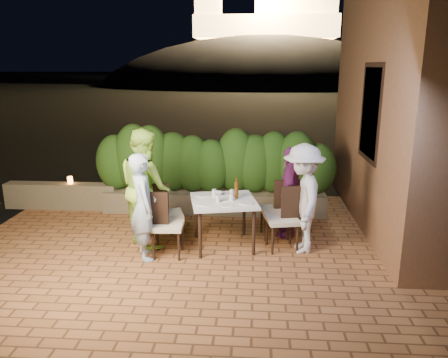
# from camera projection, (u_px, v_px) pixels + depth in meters

# --- Properties ---
(ground) EXTENTS (400.00, 400.00, 0.00)m
(ground) POSITION_uv_depth(u_px,v_px,m) (185.00, 265.00, 6.20)
(ground) COLOR black
(ground) RESTS_ON ground
(terrace_floor) EXTENTS (7.00, 6.00, 0.15)m
(terrace_floor) POSITION_uv_depth(u_px,v_px,m) (190.00, 254.00, 6.69)
(terrace_floor) COLOR #93582F
(terrace_floor) RESTS_ON ground
(building_wall) EXTENTS (1.60, 5.00, 5.00)m
(building_wall) POSITION_uv_depth(u_px,v_px,m) (415.00, 80.00, 7.23)
(building_wall) COLOR brown
(building_wall) RESTS_ON ground
(window_pane) EXTENTS (0.08, 1.00, 1.40)m
(window_pane) POSITION_uv_depth(u_px,v_px,m) (372.00, 113.00, 6.93)
(window_pane) COLOR black
(window_pane) RESTS_ON building_wall
(window_frame) EXTENTS (0.06, 1.15, 1.55)m
(window_frame) POSITION_uv_depth(u_px,v_px,m) (372.00, 113.00, 6.93)
(window_frame) COLOR black
(window_frame) RESTS_ON building_wall
(planter) EXTENTS (4.20, 0.55, 0.40)m
(planter) POSITION_uv_depth(u_px,v_px,m) (214.00, 202.00, 8.35)
(planter) COLOR brown
(planter) RESTS_ON ground
(hedge) EXTENTS (4.00, 0.70, 1.10)m
(hedge) POSITION_uv_depth(u_px,v_px,m) (214.00, 163.00, 8.16)
(hedge) COLOR #214312
(hedge) RESTS_ON planter
(parapet) EXTENTS (2.20, 0.30, 0.50)m
(parapet) POSITION_uv_depth(u_px,v_px,m) (62.00, 196.00, 8.55)
(parapet) COLOR brown
(parapet) RESTS_ON ground
(hill) EXTENTS (52.00, 40.00, 22.00)m
(hill) POSITION_uv_depth(u_px,v_px,m) (263.00, 112.00, 64.96)
(hill) COLOR black
(hill) RESTS_ON ground
(fortress) EXTENTS (26.00, 8.00, 8.00)m
(fortress) POSITION_uv_depth(u_px,v_px,m) (266.00, 9.00, 61.31)
(fortress) COLOR #FFCC7A
(fortress) RESTS_ON hill
(dining_table) EXTENTS (1.14, 1.14, 0.75)m
(dining_table) POSITION_uv_depth(u_px,v_px,m) (224.00, 223.00, 6.71)
(dining_table) COLOR white
(dining_table) RESTS_ON ground
(plate_nw) EXTENTS (0.21, 0.21, 0.01)m
(plate_nw) POSITION_uv_depth(u_px,v_px,m) (204.00, 204.00, 6.39)
(plate_nw) COLOR white
(plate_nw) RESTS_ON dining_table
(plate_sw) EXTENTS (0.24, 0.24, 0.01)m
(plate_sw) POSITION_uv_depth(u_px,v_px,m) (203.00, 195.00, 6.83)
(plate_sw) COLOR white
(plate_sw) RESTS_ON dining_table
(plate_ne) EXTENTS (0.23, 0.23, 0.01)m
(plate_ne) POSITION_uv_depth(u_px,v_px,m) (246.00, 203.00, 6.46)
(plate_ne) COLOR white
(plate_ne) RESTS_ON dining_table
(plate_se) EXTENTS (0.20, 0.20, 0.01)m
(plate_se) POSITION_uv_depth(u_px,v_px,m) (239.00, 194.00, 6.88)
(plate_se) COLOR white
(plate_se) RESTS_ON dining_table
(plate_centre) EXTENTS (0.20, 0.20, 0.01)m
(plate_centre) POSITION_uv_depth(u_px,v_px,m) (225.00, 200.00, 6.60)
(plate_centre) COLOR white
(plate_centre) RESTS_ON dining_table
(plate_front) EXTENTS (0.20, 0.20, 0.01)m
(plate_front) POSITION_uv_depth(u_px,v_px,m) (227.00, 205.00, 6.34)
(plate_front) COLOR white
(plate_front) RESTS_ON dining_table
(glass_nw) EXTENTS (0.07, 0.07, 0.12)m
(glass_nw) POSITION_uv_depth(u_px,v_px,m) (218.00, 199.00, 6.48)
(glass_nw) COLOR silver
(glass_nw) RESTS_ON dining_table
(glass_sw) EXTENTS (0.07, 0.07, 0.12)m
(glass_sw) POSITION_uv_depth(u_px,v_px,m) (214.00, 193.00, 6.76)
(glass_sw) COLOR silver
(glass_sw) RESTS_ON dining_table
(glass_ne) EXTENTS (0.06, 0.06, 0.11)m
(glass_ne) POSITION_uv_depth(u_px,v_px,m) (231.00, 197.00, 6.56)
(glass_ne) COLOR silver
(glass_ne) RESTS_ON dining_table
(glass_se) EXTENTS (0.07, 0.07, 0.11)m
(glass_se) POSITION_uv_depth(u_px,v_px,m) (232.00, 193.00, 6.77)
(glass_se) COLOR silver
(glass_se) RESTS_ON dining_table
(beer_bottle) EXTENTS (0.06, 0.06, 0.33)m
(beer_bottle) POSITION_uv_depth(u_px,v_px,m) (236.00, 188.00, 6.66)
(beer_bottle) COLOR #4B2D0C
(beer_bottle) RESTS_ON dining_table
(bowl) EXTENTS (0.19, 0.19, 0.04)m
(bowl) POSITION_uv_depth(u_px,v_px,m) (217.00, 193.00, 6.88)
(bowl) COLOR white
(bowl) RESTS_ON dining_table
(chair_left_front) EXTENTS (0.47, 0.47, 0.97)m
(chair_left_front) POSITION_uv_depth(u_px,v_px,m) (167.00, 224.00, 6.35)
(chair_left_front) COLOR black
(chair_left_front) RESTS_ON ground
(chair_left_back) EXTENTS (0.57, 0.57, 0.98)m
(chair_left_back) POSITION_uv_depth(u_px,v_px,m) (168.00, 213.00, 6.82)
(chair_left_back) COLOR black
(chair_left_back) RESTS_ON ground
(chair_right_front) EXTENTS (0.54, 0.54, 0.99)m
(chair_right_front) POSITION_uv_depth(u_px,v_px,m) (282.00, 218.00, 6.57)
(chair_right_front) COLOR black
(chair_right_front) RESTS_ON ground
(chair_right_back) EXTENTS (0.51, 0.51, 0.95)m
(chair_right_back) POSITION_uv_depth(u_px,v_px,m) (275.00, 209.00, 7.07)
(chair_right_back) COLOR black
(chair_right_back) RESTS_ON ground
(diner_blue) EXTENTS (0.57, 0.67, 1.56)m
(diner_blue) POSITION_uv_depth(u_px,v_px,m) (143.00, 207.00, 6.20)
(diner_blue) COLOR #A1B9CF
(diner_blue) RESTS_ON ground
(diner_green) EXTENTS (1.09, 1.13, 1.83)m
(diner_green) POSITION_uv_depth(u_px,v_px,m) (145.00, 187.00, 6.69)
(diner_green) COLOR #9DD342
(diner_green) RESTS_ON ground
(diner_white) EXTENTS (0.63, 1.07, 1.64)m
(diner_white) POSITION_uv_depth(u_px,v_px,m) (303.00, 199.00, 6.45)
(diner_white) COLOR silver
(diner_white) RESTS_ON ground
(diner_purple) EXTENTS (0.52, 0.92, 1.49)m
(diner_purple) POSITION_uv_depth(u_px,v_px,m) (290.00, 192.00, 7.04)
(diner_purple) COLOR #77276D
(diner_purple) RESTS_ON ground
(parapet_lamp) EXTENTS (0.10, 0.10, 0.14)m
(parapet_lamp) POSITION_uv_depth(u_px,v_px,m) (70.00, 180.00, 8.46)
(parapet_lamp) COLOR orange
(parapet_lamp) RESTS_ON parapet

